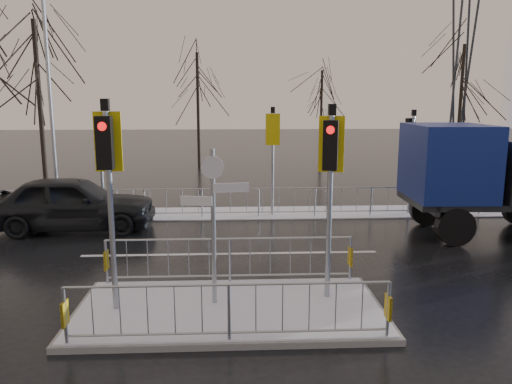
{
  "coord_description": "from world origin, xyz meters",
  "views": [
    {
      "loc": [
        0.08,
        -9.21,
        4.15
      ],
      "look_at": [
        0.68,
        3.3,
        1.8
      ],
      "focal_mm": 35.0,
      "sensor_mm": 36.0,
      "label": 1
    }
  ],
  "objects_px": {
    "car_far_lane": "(72,203)",
    "traffic_island": "(229,294)",
    "flatbed_truck": "(480,177)",
    "street_lamp_left": "(51,89)"
  },
  "relations": [
    {
      "from": "car_far_lane",
      "to": "traffic_island",
      "type": "bearing_deg",
      "value": -145.11
    },
    {
      "from": "car_far_lane",
      "to": "flatbed_truck",
      "type": "height_order",
      "value": "flatbed_truck"
    },
    {
      "from": "flatbed_truck",
      "to": "street_lamp_left",
      "type": "height_order",
      "value": "street_lamp_left"
    },
    {
      "from": "street_lamp_left",
      "to": "flatbed_truck",
      "type": "bearing_deg",
      "value": -16.2
    },
    {
      "from": "traffic_island",
      "to": "car_far_lane",
      "type": "distance_m",
      "value": 8.26
    },
    {
      "from": "flatbed_truck",
      "to": "street_lamp_left",
      "type": "relative_size",
      "value": 0.9
    },
    {
      "from": "flatbed_truck",
      "to": "car_far_lane",
      "type": "bearing_deg",
      "value": 174.85
    },
    {
      "from": "street_lamp_left",
      "to": "car_far_lane",
      "type": "bearing_deg",
      "value": -64.5
    },
    {
      "from": "traffic_island",
      "to": "car_far_lane",
      "type": "xyz_separation_m",
      "value": [
        -5.01,
        6.55,
        0.49
      ]
    },
    {
      "from": "car_far_lane",
      "to": "flatbed_truck",
      "type": "distance_m",
      "value": 12.73
    }
  ]
}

